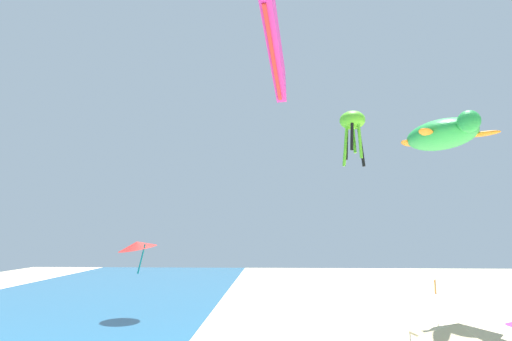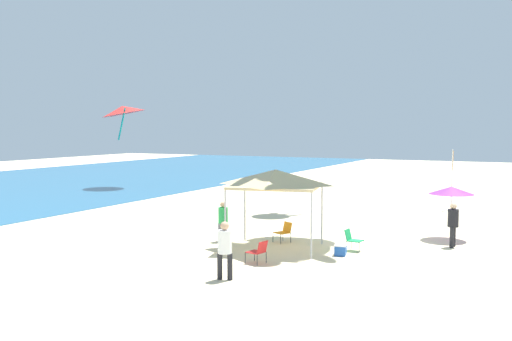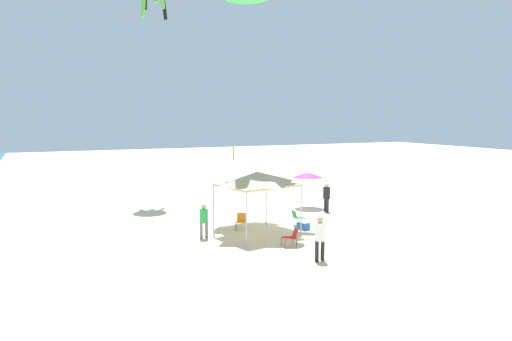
{
  "view_description": "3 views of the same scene",
  "coord_description": "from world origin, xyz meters",
  "px_view_note": "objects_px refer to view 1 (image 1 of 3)",
  "views": [
    {
      "loc": [
        -22.54,
        11.47,
        7.2
      ],
      "look_at": [
        -0.42,
        12.39,
        10.49
      ],
      "focal_mm": 28.68,
      "sensor_mm": 36.0,
      "label": 1
    },
    {
      "loc": [
        -23.49,
        -6.19,
        4.75
      ],
      "look_at": [
        -2.57,
        4.18,
        2.99
      ],
      "focal_mm": 41.31,
      "sensor_mm": 36.0,
      "label": 2
    },
    {
      "loc": [
        -23.8,
        12.65,
        5.74
      ],
      "look_at": [
        -3.77,
        3.57,
        3.25
      ],
      "focal_mm": 33.93,
      "sensor_mm": 36.0,
      "label": 3
    }
  ],
  "objects_px": {
    "kite_octopus_lime": "(352,123)",
    "kite_parafoil_magenta": "(273,36)",
    "kite_turtle_green": "(443,135)",
    "canopy_tent": "(459,331)",
    "kite_delta_red": "(137,245)",
    "banner_flag": "(436,297)"
  },
  "relations": [
    {
      "from": "kite_parafoil_magenta",
      "to": "kite_octopus_lime",
      "type": "bearing_deg",
      "value": -7.42
    },
    {
      "from": "kite_parafoil_magenta",
      "to": "kite_turtle_green",
      "type": "xyz_separation_m",
      "value": [
        15.99,
        -9.94,
        1.69
      ]
    },
    {
      "from": "canopy_tent",
      "to": "kite_octopus_lime",
      "type": "xyz_separation_m",
      "value": [
        12.41,
        1.94,
        13.0
      ]
    },
    {
      "from": "kite_octopus_lime",
      "to": "kite_delta_red",
      "type": "xyz_separation_m",
      "value": [
        3.21,
        18.07,
        -9.72
      ]
    },
    {
      "from": "kite_turtle_green",
      "to": "canopy_tent",
      "type": "bearing_deg",
      "value": -30.4
    },
    {
      "from": "canopy_tent",
      "to": "kite_delta_red",
      "type": "distance_m",
      "value": 25.6
    },
    {
      "from": "kite_octopus_lime",
      "to": "kite_parafoil_magenta",
      "type": "distance_m",
      "value": 25.46
    },
    {
      "from": "kite_octopus_lime",
      "to": "kite_delta_red",
      "type": "height_order",
      "value": "kite_octopus_lime"
    },
    {
      "from": "canopy_tent",
      "to": "kite_parafoil_magenta",
      "type": "bearing_deg",
      "value": 144.88
    },
    {
      "from": "canopy_tent",
      "to": "kite_turtle_green",
      "type": "xyz_separation_m",
      "value": [
        4.18,
        -1.63,
        10.07
      ]
    },
    {
      "from": "banner_flag",
      "to": "kite_delta_red",
      "type": "xyz_separation_m",
      "value": [
        1.31,
        24.54,
        3.92
      ]
    },
    {
      "from": "kite_octopus_lime",
      "to": "kite_delta_red",
      "type": "relative_size",
      "value": 0.97
    },
    {
      "from": "kite_turtle_green",
      "to": "kite_octopus_lime",
      "type": "bearing_deg",
      "value": -165.68
    },
    {
      "from": "banner_flag",
      "to": "kite_octopus_lime",
      "type": "relative_size",
      "value": 0.78
    },
    {
      "from": "canopy_tent",
      "to": "banner_flag",
      "type": "height_order",
      "value": "banner_flag"
    },
    {
      "from": "kite_parafoil_magenta",
      "to": "kite_delta_red",
      "type": "bearing_deg",
      "value": 30.42
    },
    {
      "from": "kite_delta_red",
      "to": "kite_parafoil_magenta",
      "type": "relative_size",
      "value": 1.39
    },
    {
      "from": "kite_parafoil_magenta",
      "to": "kite_turtle_green",
      "type": "distance_m",
      "value": 18.9
    },
    {
      "from": "canopy_tent",
      "to": "kite_turtle_green",
      "type": "distance_m",
      "value": 11.02
    },
    {
      "from": "canopy_tent",
      "to": "kite_parafoil_magenta",
      "type": "relative_size",
      "value": 1.15
    },
    {
      "from": "kite_octopus_lime",
      "to": "kite_turtle_green",
      "type": "xyz_separation_m",
      "value": [
        -8.23,
        -3.57,
        -2.93
      ]
    },
    {
      "from": "kite_parafoil_magenta",
      "to": "kite_turtle_green",
      "type": "bearing_deg",
      "value": -24.54
    }
  ]
}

